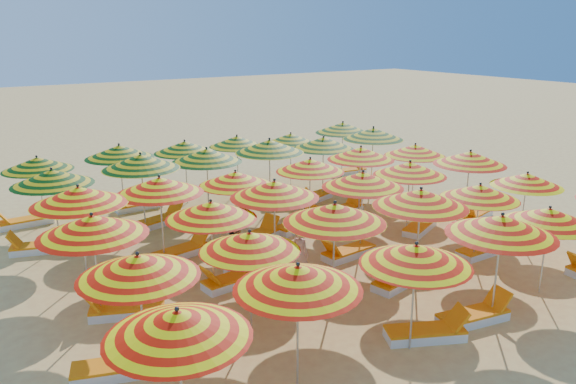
# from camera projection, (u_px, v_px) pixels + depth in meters

# --- Properties ---
(ground) EXTENTS (120.00, 120.00, 0.00)m
(ground) POSITION_uv_depth(u_px,v_px,m) (297.00, 245.00, 17.38)
(ground) COLOR #E8BF67
(ground) RESTS_ON ground
(umbrella_0) EXTENTS (2.99, 2.99, 2.43)m
(umbrella_0) POSITION_uv_depth(u_px,v_px,m) (178.00, 324.00, 8.48)
(umbrella_0) COLOR silver
(umbrella_0) RESTS_ON ground
(umbrella_1) EXTENTS (2.68, 2.68, 2.49)m
(umbrella_1) POSITION_uv_depth(u_px,v_px,m) (298.00, 278.00, 9.96)
(umbrella_1) COLOR silver
(umbrella_1) RESTS_ON ground
(umbrella_2) EXTENTS (2.58, 2.58, 2.40)m
(umbrella_2) POSITION_uv_depth(u_px,v_px,m) (416.00, 255.00, 11.16)
(umbrella_2) COLOR silver
(umbrella_2) RESTS_ON ground
(umbrella_3) EXTENTS (3.20, 3.20, 2.57)m
(umbrella_3) POSITION_uv_depth(u_px,v_px,m) (502.00, 226.00, 12.39)
(umbrella_3) COLOR silver
(umbrella_3) RESTS_ON ground
(umbrella_4) EXTENTS (2.35, 2.35, 2.30)m
(umbrella_4) POSITION_uv_depth(u_px,v_px,m) (549.00, 216.00, 13.74)
(umbrella_4) COLOR silver
(umbrella_4) RESTS_ON ground
(umbrella_6) EXTENTS (3.04, 3.04, 2.46)m
(umbrella_6) POSITION_uv_depth(u_px,v_px,m) (138.00, 266.00, 10.50)
(umbrella_6) COLOR silver
(umbrella_6) RESTS_ON ground
(umbrella_7) EXTENTS (2.91, 2.91, 2.34)m
(umbrella_7) POSITION_uv_depth(u_px,v_px,m) (250.00, 242.00, 12.01)
(umbrella_7) COLOR silver
(umbrella_7) RESTS_ON ground
(umbrella_8) EXTENTS (3.01, 3.01, 2.60)m
(umbrella_8) POSITION_uv_depth(u_px,v_px,m) (335.00, 213.00, 13.13)
(umbrella_8) COLOR silver
(umbrella_8) RESTS_ON ground
(umbrella_9) EXTENTS (3.25, 3.25, 2.60)m
(umbrella_9) POSITION_uv_depth(u_px,v_px,m) (421.00, 198.00, 14.31)
(umbrella_9) COLOR silver
(umbrella_9) RESTS_ON ground
(umbrella_10) EXTENTS (2.36, 2.36, 2.34)m
(umbrella_10) POSITION_uv_depth(u_px,v_px,m) (480.00, 192.00, 15.69)
(umbrella_10) COLOR silver
(umbrella_10) RESTS_ON ground
(umbrella_11) EXTENTS (2.80, 2.80, 2.28)m
(umbrella_11) POSITION_uv_depth(u_px,v_px,m) (527.00, 180.00, 17.16)
(umbrella_11) COLOR silver
(umbrella_11) RESTS_ON ground
(umbrella_12) EXTENTS (2.53, 2.53, 2.58)m
(umbrella_12) POSITION_uv_depth(u_px,v_px,m) (92.00, 226.00, 12.36)
(umbrella_12) COLOR silver
(umbrella_12) RESTS_ON ground
(umbrella_13) EXTENTS (3.01, 3.01, 2.42)m
(umbrella_13) POSITION_uv_depth(u_px,v_px,m) (211.00, 210.00, 13.86)
(umbrella_13) COLOR silver
(umbrella_13) RESTS_ON ground
(umbrella_14) EXTENTS (2.88, 2.88, 2.59)m
(umbrella_14) POSITION_uv_depth(u_px,v_px,m) (274.00, 189.00, 15.16)
(umbrella_14) COLOR silver
(umbrella_14) RESTS_ON ground
(umbrella_15) EXTENTS (2.74, 2.74, 2.54)m
(umbrella_15) POSITION_uv_depth(u_px,v_px,m) (363.00, 180.00, 16.29)
(umbrella_15) COLOR silver
(umbrella_15) RESTS_ON ground
(umbrella_16) EXTENTS (2.92, 2.92, 2.47)m
(umbrella_16) POSITION_uv_depth(u_px,v_px,m) (410.00, 169.00, 17.82)
(umbrella_16) COLOR silver
(umbrella_16) RESTS_ON ground
(umbrella_17) EXTENTS (3.22, 3.22, 2.57)m
(umbrella_17) POSITION_uv_depth(u_px,v_px,m) (470.00, 158.00, 18.90)
(umbrella_17) COLOR silver
(umbrella_17) RESTS_ON ground
(umbrella_18) EXTENTS (3.23, 3.23, 2.62)m
(umbrella_18) POSITION_uv_depth(u_px,v_px,m) (79.00, 196.00, 14.47)
(umbrella_18) COLOR silver
(umbrella_18) RESTS_ON ground
(umbrella_19) EXTENTS (2.88, 2.88, 2.57)m
(umbrella_19) POSITION_uv_depth(u_px,v_px,m) (160.00, 185.00, 15.58)
(umbrella_19) COLOR silver
(umbrella_19) RESTS_ON ground
(umbrella_20) EXTENTS (2.94, 2.94, 2.37)m
(umbrella_20) POSITION_uv_depth(u_px,v_px,m) (235.00, 179.00, 17.00)
(umbrella_20) COLOR silver
(umbrella_20) RESTS_ON ground
(umbrella_21) EXTENTS (2.94, 2.94, 2.41)m
(umbrella_21) POSITION_uv_depth(u_px,v_px,m) (310.00, 165.00, 18.51)
(umbrella_21) COLOR silver
(umbrella_21) RESTS_ON ground
(umbrella_22) EXTENTS (2.65, 2.65, 2.52)m
(umbrella_22) POSITION_uv_depth(u_px,v_px,m) (361.00, 154.00, 19.82)
(umbrella_22) COLOR silver
(umbrella_22) RESTS_ON ground
(umbrella_23) EXTENTS (2.36, 2.36, 2.41)m
(umbrella_23) POSITION_uv_depth(u_px,v_px,m) (415.00, 150.00, 20.84)
(umbrella_23) COLOR silver
(umbrella_23) RESTS_ON ground
(umbrella_24) EXTENTS (2.68, 2.68, 2.53)m
(umbrella_24) POSITION_uv_depth(u_px,v_px,m) (52.00, 177.00, 16.59)
(umbrella_24) COLOR silver
(umbrella_24) RESTS_ON ground
(umbrella_25) EXTENTS (3.26, 3.26, 2.66)m
(umbrella_25) POSITION_uv_depth(u_px,v_px,m) (141.00, 162.00, 18.06)
(umbrella_25) COLOR silver
(umbrella_25) RESTS_ON ground
(umbrella_26) EXTENTS (2.46, 2.46, 2.59)m
(umbrella_26) POSITION_uv_depth(u_px,v_px,m) (207.00, 155.00, 19.26)
(umbrella_26) COLOR silver
(umbrella_26) RESTS_ON ground
(umbrella_27) EXTENTS (2.83, 2.83, 2.68)m
(umbrella_27) POSITION_uv_depth(u_px,v_px,m) (269.00, 146.00, 20.39)
(umbrella_27) COLOR silver
(umbrella_27) RESTS_ON ground
(umbrella_28) EXTENTS (2.65, 2.65, 2.52)m
(umbrella_28) POSITION_uv_depth(u_px,v_px,m) (323.00, 143.00, 21.70)
(umbrella_28) COLOR silver
(umbrella_28) RESTS_ON ground
(umbrella_29) EXTENTS (2.71, 2.71, 2.65)m
(umbrella_29) POSITION_uv_depth(u_px,v_px,m) (373.00, 134.00, 22.98)
(umbrella_29) COLOR silver
(umbrella_29) RESTS_ON ground
(umbrella_30) EXTENTS (2.48, 2.48, 2.44)m
(umbrella_30) POSITION_uv_depth(u_px,v_px,m) (37.00, 164.00, 18.64)
(umbrella_30) COLOR silver
(umbrella_30) RESTS_ON ground
(umbrella_31) EXTENTS (3.00, 3.00, 2.58)m
(umbrella_31) POSITION_uv_depth(u_px,v_px,m) (119.00, 152.00, 19.91)
(umbrella_31) COLOR silver
(umbrella_31) RESTS_ON ground
(umbrella_32) EXTENTS (2.79, 2.79, 2.48)m
(umbrella_32) POSITION_uv_depth(u_px,v_px,m) (185.00, 147.00, 21.09)
(umbrella_32) COLOR silver
(umbrella_32) RESTS_ON ground
(umbrella_33) EXTENTS (2.84, 2.84, 2.40)m
(umbrella_33) POSITION_uv_depth(u_px,v_px,m) (237.00, 141.00, 22.56)
(umbrella_33) COLOR silver
(umbrella_33) RESTS_ON ground
(umbrella_34) EXTENTS (2.52, 2.52, 2.28)m
(umbrella_34) POSITION_uv_depth(u_px,v_px,m) (291.00, 138.00, 23.72)
(umbrella_34) COLOR silver
(umbrella_34) RESTS_ON ground
(umbrella_35) EXTENTS (2.92, 2.92, 2.57)m
(umbrella_35) POSITION_uv_depth(u_px,v_px,m) (343.00, 128.00, 24.82)
(umbrella_35) COLOR silver
(umbrella_35) RESTS_ON ground
(lounger_1) EXTENTS (1.82, 1.24, 0.69)m
(lounger_1) POSITION_uv_depth(u_px,v_px,m) (427.00, 332.00, 12.08)
(lounger_1) COLOR white
(lounger_1) RESTS_ON ground
(lounger_2) EXTENTS (1.80, 0.84, 0.69)m
(lounger_2) POSITION_uv_depth(u_px,v_px,m) (474.00, 316.00, 12.79)
(lounger_2) COLOR white
(lounger_2) RESTS_ON ground
(lounger_4) EXTENTS (1.83, 1.08, 0.69)m
(lounger_4) POSITION_uv_depth(u_px,v_px,m) (120.00, 368.00, 10.82)
(lounger_4) COLOR white
(lounger_4) RESTS_ON ground
(lounger_5) EXTENTS (1.82, 0.95, 0.69)m
(lounger_5) POSITION_uv_depth(u_px,v_px,m) (398.00, 280.00, 14.61)
(lounger_5) COLOR white
(lounger_5) RESTS_ON ground
(lounger_6) EXTENTS (1.74, 0.60, 0.69)m
(lounger_6) POSITION_uv_depth(u_px,v_px,m) (483.00, 250.00, 16.64)
(lounger_6) COLOR white
(lounger_6) RESTS_ON ground
(lounger_7) EXTENTS (1.80, 0.82, 0.69)m
(lounger_7) POSITION_uv_depth(u_px,v_px,m) (503.00, 239.00, 17.52)
(lounger_7) COLOR white
(lounger_7) RESTS_ON ground
(lounger_8) EXTENTS (1.82, 1.18, 0.69)m
(lounger_8) POSITION_uv_depth(u_px,v_px,m) (125.00, 310.00, 13.06)
(lounger_8) COLOR white
(lounger_8) RESTS_ON ground
(lounger_9) EXTENTS (1.78, 0.75, 0.69)m
(lounger_9) POSITION_uv_depth(u_px,v_px,m) (233.00, 280.00, 14.62)
(lounger_9) COLOR white
(lounger_9) RESTS_ON ground
(lounger_10) EXTENTS (1.77, 0.72, 0.69)m
(lounger_10) POSITION_uv_depth(u_px,v_px,m) (256.00, 264.00, 15.64)
(lounger_10) COLOR white
(lounger_10) RESTS_ON ground
(lounger_11) EXTENTS (1.78, 0.74, 0.69)m
(lounger_11) POSITION_uv_depth(u_px,v_px,m) (348.00, 252.00, 16.43)
(lounger_11) COLOR white
(lounger_11) RESTS_ON ground
(lounger_12) EXTENTS (1.82, 1.24, 0.69)m
(lounger_12) POSITION_uv_depth(u_px,v_px,m) (420.00, 226.00, 18.64)
(lounger_12) COLOR white
(lounger_12) RESTS_ON ground
(lounger_13) EXTENTS (1.82, 0.98, 0.69)m
(lounger_13) POSITION_uv_depth(u_px,v_px,m) (474.00, 215.00, 19.74)
(lounger_13) COLOR white
(lounger_13) RESTS_ON ground
(lounger_14) EXTENTS (1.81, 0.91, 0.69)m
(lounger_14) POSITION_uv_depth(u_px,v_px,m) (183.00, 251.00, 16.55)
(lounger_14) COLOR white
(lounger_14) RESTS_ON ground
(lounger_15) EXTENTS (1.83, 1.12, 0.69)m
(lounger_15) POSITION_uv_depth(u_px,v_px,m) (257.00, 237.00, 17.69)
(lounger_15) COLOR white
(lounger_15) RESTS_ON ground
(lounger_16) EXTENTS (1.82, 1.01, 0.69)m
(lounger_16) POSITION_uv_depth(u_px,v_px,m) (298.00, 225.00, 18.75)
(lounger_16) COLOR white
(lounger_16) RESTS_ON ground
(lounger_17) EXTENTS (1.82, 0.96, 0.69)m
(lounger_17) POSITION_uv_depth(u_px,v_px,m) (344.00, 210.00, 20.32)
(lounger_17) COLOR white
(lounger_17) RESTS_ON ground
(lounger_18) EXTENTS (1.83, 1.07, 0.69)m
(lounger_18) POSITION_uv_depth(u_px,v_px,m) (39.00, 247.00, 16.82)
(lounger_18) COLOR white
(lounger_18) RESTS_ON ground
(lounger_19) EXTENTS (1.83, 1.04, 0.69)m
(lounger_19) POSITION_uv_depth(u_px,v_px,m) (160.00, 220.00, 19.19)
(lounger_19) COLOR white
(lounger_19) RESTS_ON ground
(lounger_20) EXTENTS (1.82, 1.23, 0.69)m
(lounger_20) POSITION_uv_depth(u_px,v_px,m) (287.00, 203.00, 21.11)
(lounger_20) COLOR white
(lounger_20) RESTS_ON ground
(lounger_21) EXTENTS (1.83, 1.06, 0.69)m
(lounger_21) POSITION_uv_depth(u_px,v_px,m) (313.00, 197.00, 21.82)
(lounger_21) COLOR white
(lounger_21) RESTS_ON ground
(lounger_22) EXTENTS (1.79, 0.79, 0.69)m
(lounger_22) POSITION_uv_depth(u_px,v_px,m) (376.00, 182.00, 24.04)
(lounger_22) COLOR white
(lounger_22) RESTS_ON ground
(lounger_23) EXTENTS (1.76, 0.66, 0.69)m
(lounger_23) POSITION_uv_depth(u_px,v_px,m) (24.00, 222.00, 19.07)
(lounger_23) COLOR white
(lounger_23) RESTS_ON ground
(lounger_24) EXTENTS (1.76, 0.65, 0.69)m
(lounger_24) POSITION_uv_depth(u_px,v_px,m) (137.00, 205.00, 20.83)
(lounger_24) COLOR white
(lounger_24) RESTS_ON ground
(lounger_25) EXTENTS (1.79, 0.80, 0.69)m
(lounger_25) POSITION_uv_depth(u_px,v_px,m) (349.00, 171.00, 25.91)
(lounger_25) COLOR white
(lounger_25) RESTS_ON ground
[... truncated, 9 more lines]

